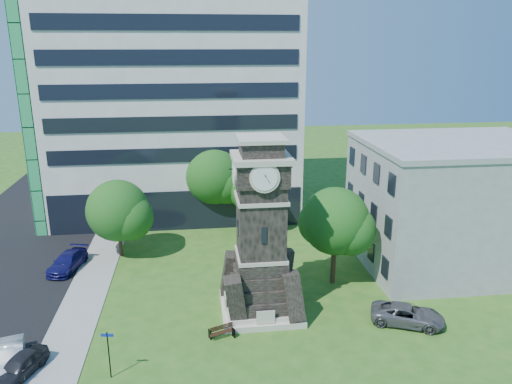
{
  "coord_description": "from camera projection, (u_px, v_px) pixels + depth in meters",
  "views": [
    {
      "loc": [
        -1.18,
        -28.59,
        17.89
      ],
      "look_at": [
        3.47,
        8.24,
        6.73
      ],
      "focal_mm": 35.0,
      "sensor_mm": 36.0,
      "label": 1
    }
  ],
  "objects": [
    {
      "name": "clock_tower",
      "position": [
        261.0,
        240.0,
        33.2
      ],
      "size": [
        5.4,
        5.4,
        12.22
      ],
      "color": "#BBB5A3",
      "rests_on": "ground"
    },
    {
      "name": "tree_ne",
      "position": [
        254.0,
        193.0,
        48.07
      ],
      "size": [
        4.77,
        4.34,
        6.26
      ],
      "rotation": [
        0.0,
        0.0,
        0.04
      ],
      "color": "#332114",
      "rests_on": "ground"
    },
    {
      "name": "car_east_lot",
      "position": [
        408.0,
        315.0,
        32.87
      ],
      "size": [
        5.23,
        3.86,
        1.32
      ],
      "primitive_type": "imported",
      "rotation": [
        0.0,
        0.0,
        1.17
      ],
      "color": "#55555A",
      "rests_on": "ground"
    },
    {
      "name": "office_low",
      "position": [
        455.0,
        203.0,
        40.95
      ],
      "size": [
        15.2,
        12.2,
        10.4
      ],
      "color": "#A1A4A7",
      "rests_on": "ground"
    },
    {
      "name": "office_tall",
      "position": [
        172.0,
        79.0,
        52.53
      ],
      "size": [
        26.2,
        15.11,
        28.6
      ],
      "color": "white",
      "rests_on": "ground"
    },
    {
      "name": "car_street_north",
      "position": [
        68.0,
        262.0,
        40.83
      ],
      "size": [
        2.96,
        4.95,
        1.34
      ],
      "primitive_type": "imported",
      "rotation": [
        0.0,
        0.0,
        -0.25
      ],
      "color": "#131252",
      "rests_on": "ground"
    },
    {
      "name": "park_bench",
      "position": [
        222.0,
        331.0,
        31.41
      ],
      "size": [
        1.58,
        0.42,
        0.82
      ],
      "rotation": [
        0.0,
        0.0,
        0.38
      ],
      "color": "black",
      "rests_on": "ground"
    },
    {
      "name": "street_sign",
      "position": [
        108.0,
        349.0,
        27.25
      ],
      "size": [
        0.69,
        0.07,
        2.86
      ],
      "rotation": [
        0.0,
        0.0,
        -0.14
      ],
      "color": "black",
      "rests_on": "ground"
    },
    {
      "name": "car_street_mid",
      "position": [
        11.0,
        357.0,
        28.52
      ],
      "size": [
        2.42,
        4.11,
        1.28
      ],
      "primitive_type": "imported",
      "rotation": [
        0.0,
        0.0,
        0.29
      ],
      "color": "#A3A6AA",
      "rests_on": "ground"
    },
    {
      "name": "tree_nw",
      "position": [
        119.0,
        212.0,
        42.47
      ],
      "size": [
        5.81,
        5.28,
        6.81
      ],
      "rotation": [
        0.0,
        0.0,
        -0.31
      ],
      "color": "#332114",
      "rests_on": "ground"
    },
    {
      "name": "car_street_south",
      "position": [
        20.0,
        366.0,
        27.72
      ],
      "size": [
        2.74,
        3.99,
        1.26
      ],
      "primitive_type": "imported",
      "rotation": [
        0.0,
        0.0,
        -0.37
      ],
      "color": "#212227",
      "rests_on": "ground"
    },
    {
      "name": "tree_east",
      "position": [
        336.0,
        223.0,
        37.38
      ],
      "size": [
        5.63,
        5.12,
        7.63
      ],
      "rotation": [
        0.0,
        0.0,
        0.19
      ],
      "color": "#332114",
      "rests_on": "ground"
    },
    {
      "name": "ground",
      "position": [
        219.0,
        329.0,
        32.46
      ],
      "size": [
        160.0,
        160.0,
        0.0
      ],
      "primitive_type": "plane",
      "color": "#2A5C1A",
      "rests_on": "ground"
    },
    {
      "name": "sidewalk",
      "position": [
        84.0,
        300.0,
        36.06
      ],
      "size": [
        3.0,
        70.0,
        0.06
      ],
      "primitive_type": "cube",
      "color": "gray",
      "rests_on": "ground"
    },
    {
      "name": "tree_nc",
      "position": [
        215.0,
        176.0,
        49.74
      ],
      "size": [
        6.67,
        6.06,
        8.33
      ],
      "rotation": [
        0.0,
        0.0,
        -0.04
      ],
      "color": "#332114",
      "rests_on": "ground"
    }
  ]
}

